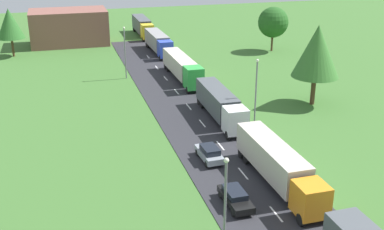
{
  "coord_description": "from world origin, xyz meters",
  "views": [
    {
      "loc": [
        -15.87,
        -4.45,
        21.7
      ],
      "look_at": [
        -1.86,
        44.68,
        2.09
      ],
      "focal_mm": 45.28,
      "sensor_mm": 36.0,
      "label": 1
    }
  ],
  "objects_px": {
    "truck_sixth": "(143,26)",
    "tree_maple": "(10,23)",
    "truck_fourth": "(182,67)",
    "lamppost_second": "(225,203)",
    "truck_fifth": "(158,42)",
    "truck_second": "(277,164)",
    "tree_pine": "(317,51)",
    "car_fourth": "(209,153)",
    "truck_third": "(220,104)",
    "distant_building": "(69,27)",
    "tree_lime": "(273,22)",
    "lamppost_third": "(256,89)",
    "lamppost_fourth": "(125,50)",
    "car_third": "(235,197)"
  },
  "relations": [
    {
      "from": "truck_sixth",
      "to": "tree_maple",
      "type": "height_order",
      "value": "tree_maple"
    },
    {
      "from": "truck_fourth",
      "to": "tree_maple",
      "type": "height_order",
      "value": "tree_maple"
    },
    {
      "from": "lamppost_second",
      "to": "tree_maple",
      "type": "distance_m",
      "value": 67.82
    },
    {
      "from": "truck_sixth",
      "to": "lamppost_second",
      "type": "relative_size",
      "value": 1.73
    },
    {
      "from": "truck_fifth",
      "to": "truck_second",
      "type": "bearing_deg",
      "value": -90.38
    },
    {
      "from": "truck_sixth",
      "to": "tree_pine",
      "type": "relative_size",
      "value": 1.27
    },
    {
      "from": "truck_fifth",
      "to": "car_fourth",
      "type": "bearing_deg",
      "value": -95.87
    },
    {
      "from": "truck_third",
      "to": "distant_building",
      "type": "distance_m",
      "value": 50.41
    },
    {
      "from": "tree_lime",
      "to": "tree_maple",
      "type": "bearing_deg",
      "value": 169.24
    },
    {
      "from": "truck_fifth",
      "to": "car_fourth",
      "type": "relative_size",
      "value": 3.07
    },
    {
      "from": "truck_third",
      "to": "tree_pine",
      "type": "xyz_separation_m",
      "value": [
        13.63,
        2.0,
        5.08
      ]
    },
    {
      "from": "truck_third",
      "to": "distant_building",
      "type": "bearing_deg",
      "value": 107.94
    },
    {
      "from": "tree_lime",
      "to": "distant_building",
      "type": "distance_m",
      "value": 40.39
    },
    {
      "from": "truck_third",
      "to": "truck_fourth",
      "type": "relative_size",
      "value": 0.89
    },
    {
      "from": "distant_building",
      "to": "lamppost_third",
      "type": "bearing_deg",
      "value": -69.43
    },
    {
      "from": "car_fourth",
      "to": "tree_lime",
      "type": "xyz_separation_m",
      "value": [
        25.91,
        41.66,
        4.6
      ]
    },
    {
      "from": "lamppost_fourth",
      "to": "car_fourth",
      "type": "bearing_deg",
      "value": -83.31
    },
    {
      "from": "truck_third",
      "to": "lamppost_third",
      "type": "xyz_separation_m",
      "value": [
        3.45,
        -2.6,
        2.39
      ]
    },
    {
      "from": "lamppost_second",
      "to": "truck_fourth",
      "type": "bearing_deg",
      "value": 79.06
    },
    {
      "from": "car_third",
      "to": "truck_fifth",
      "type": "bearing_deg",
      "value": 84.53
    },
    {
      "from": "lamppost_second",
      "to": "tree_pine",
      "type": "bearing_deg",
      "value": 51.02
    },
    {
      "from": "tree_pine",
      "to": "tree_lime",
      "type": "relative_size",
      "value": 1.27
    },
    {
      "from": "car_fourth",
      "to": "lamppost_fourth",
      "type": "height_order",
      "value": "lamppost_fourth"
    },
    {
      "from": "truck_fourth",
      "to": "car_fourth",
      "type": "distance_m",
      "value": 28.21
    },
    {
      "from": "truck_third",
      "to": "car_third",
      "type": "height_order",
      "value": "truck_third"
    },
    {
      "from": "truck_fourth",
      "to": "car_fourth",
      "type": "xyz_separation_m",
      "value": [
        -4.55,
        -27.82,
        -1.23
      ]
    },
    {
      "from": "car_fourth",
      "to": "distant_building",
      "type": "bearing_deg",
      "value": 100.53
    },
    {
      "from": "truck_fifth",
      "to": "lamppost_third",
      "type": "height_order",
      "value": "lamppost_third"
    },
    {
      "from": "truck_second",
      "to": "truck_fourth",
      "type": "bearing_deg",
      "value": 89.71
    },
    {
      "from": "car_third",
      "to": "truck_fourth",
      "type": "bearing_deg",
      "value": 82.12
    },
    {
      "from": "tree_maple",
      "to": "truck_sixth",
      "type": "bearing_deg",
      "value": 24.22
    },
    {
      "from": "car_third",
      "to": "tree_maple",
      "type": "xyz_separation_m",
      "value": [
        -20.81,
        59.26,
        5.23
      ]
    },
    {
      "from": "tree_maple",
      "to": "tree_lime",
      "type": "distance_m",
      "value": 48.06
    },
    {
      "from": "truck_third",
      "to": "distant_building",
      "type": "relative_size",
      "value": 0.88
    },
    {
      "from": "tree_pine",
      "to": "distant_building",
      "type": "xyz_separation_m",
      "value": [
        -29.15,
        45.94,
        -3.76
      ]
    },
    {
      "from": "truck_fourth",
      "to": "truck_fifth",
      "type": "bearing_deg",
      "value": 89.45
    },
    {
      "from": "car_fourth",
      "to": "lamppost_fourth",
      "type": "bearing_deg",
      "value": 96.69
    },
    {
      "from": "truck_second",
      "to": "truck_fifth",
      "type": "bearing_deg",
      "value": 89.62
    },
    {
      "from": "lamppost_third",
      "to": "truck_third",
      "type": "bearing_deg",
      "value": 143.01
    },
    {
      "from": "lamppost_third",
      "to": "truck_fifth",
      "type": "bearing_deg",
      "value": 95.12
    },
    {
      "from": "lamppost_second",
      "to": "lamppost_fourth",
      "type": "relative_size",
      "value": 0.97
    },
    {
      "from": "lamppost_third",
      "to": "tree_lime",
      "type": "height_order",
      "value": "tree_lime"
    },
    {
      "from": "truck_fifth",
      "to": "car_third",
      "type": "bearing_deg",
      "value": -95.47
    },
    {
      "from": "truck_second",
      "to": "truck_fourth",
      "type": "height_order",
      "value": "truck_fourth"
    },
    {
      "from": "truck_second",
      "to": "car_fourth",
      "type": "xyz_separation_m",
      "value": [
        -4.37,
        6.26,
        -1.22
      ]
    },
    {
      "from": "truck_sixth",
      "to": "lamppost_fourth",
      "type": "distance_m",
      "value": 32.59
    },
    {
      "from": "car_third",
      "to": "car_fourth",
      "type": "height_order",
      "value": "car_fourth"
    },
    {
      "from": "lamppost_third",
      "to": "lamppost_fourth",
      "type": "distance_m",
      "value": 26.01
    },
    {
      "from": "lamppost_second",
      "to": "truck_third",
      "type": "bearing_deg",
      "value": 71.6
    },
    {
      "from": "lamppost_fourth",
      "to": "tree_maple",
      "type": "bearing_deg",
      "value": 131.97
    }
  ]
}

